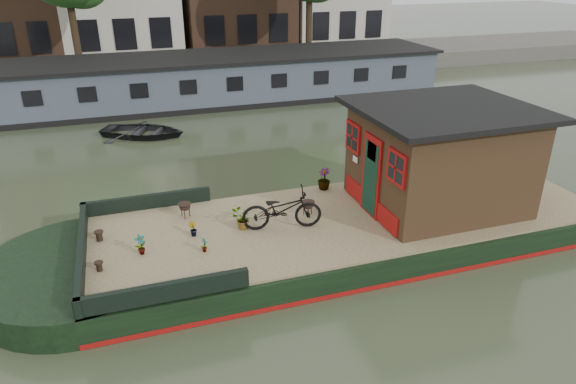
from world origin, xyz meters
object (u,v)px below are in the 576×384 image
object	(u,v)px
bicycle	(282,209)
brazier_front	(308,209)
potted_plant_a	(141,245)
cabin	(440,156)
brazier_rear	(185,210)
dinghy	(143,128)

from	to	relation	value
bicycle	brazier_front	size ratio (longest dim) A/B	4.92
bicycle	potted_plant_a	world-z (taller)	bicycle
cabin	brazier_rear	world-z (taller)	cabin
potted_plant_a	brazier_rear	size ratio (longest dim) A/B	1.26
cabin	dinghy	xyz separation A→B (m)	(-6.31, 9.65, -1.55)
dinghy	potted_plant_a	bearing A→B (deg)	-156.75
potted_plant_a	dinghy	world-z (taller)	potted_plant_a
brazier_rear	dinghy	xyz separation A→B (m)	(-0.42, 8.49, -0.50)
bicycle	cabin	bearing A→B (deg)	-79.17
bicycle	brazier_front	world-z (taller)	bicycle
cabin	bicycle	distance (m)	4.00
brazier_front	potted_plant_a	bearing A→B (deg)	-171.73
brazier_rear	potted_plant_a	bearing A→B (deg)	-128.32
brazier_front	dinghy	size ratio (longest dim) A/B	0.11
cabin	brazier_rear	size ratio (longest dim) A/B	11.34
potted_plant_a	dinghy	distance (m)	9.89
potted_plant_a	brazier_front	size ratio (longest dim) A/B	1.24
brazier_rear	brazier_front	bearing A→B (deg)	-16.61
brazier_rear	dinghy	bearing A→B (deg)	92.82
brazier_rear	dinghy	world-z (taller)	brazier_rear
cabin	brazier_rear	bearing A→B (deg)	168.84
dinghy	brazier_rear	bearing A→B (deg)	-150.10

